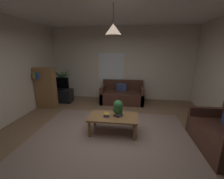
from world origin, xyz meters
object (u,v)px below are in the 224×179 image
object	(u,v)px
book_on_table_0	(106,116)
potted_plant_on_table	(118,108)
tv	(59,83)
couch_under_window	(122,95)
bookshelf_corner	(45,88)
remote_on_table_0	(116,116)
potted_palm_corner	(63,85)
pendant_lamp	(113,29)
tv_stand	(61,95)
book_on_table_2	(107,114)
coffee_table	(113,119)
book_on_table_1	(106,115)

from	to	relation	value
book_on_table_0	potted_plant_on_table	size ratio (longest dim) A/B	0.29
book_on_table_0	tv	distance (m)	2.95
potted_plant_on_table	tv	xyz separation A→B (m)	(-2.42, 1.92, 0.10)
couch_under_window	bookshelf_corner	distance (m)	2.75
book_on_table_0	remote_on_table_0	xyz separation A→B (m)	(0.23, 0.04, -0.00)
potted_palm_corner	pendant_lamp	bearing A→B (deg)	-44.76
book_on_table_0	bookshelf_corner	size ratio (longest dim) A/B	0.08
book_on_table_0	tv_stand	bearing A→B (deg)	136.85
couch_under_window	pendant_lamp	bearing A→B (deg)	-91.93
book_on_table_2	book_on_table_0	bearing A→B (deg)	-173.48
coffee_table	book_on_table_2	bearing A→B (deg)	-158.82
coffee_table	tv	size ratio (longest dim) A/B	1.54
remote_on_table_0	pendant_lamp	distance (m)	1.90
book_on_table_0	bookshelf_corner	world-z (taller)	bookshelf_corner
couch_under_window	potted_plant_on_table	distance (m)	2.23
book_on_table_1	bookshelf_corner	distance (m)	2.72
book_on_table_0	tv	xyz separation A→B (m)	(-2.15, 1.99, 0.29)
pendant_lamp	tv	bearing A→B (deg)	139.91
couch_under_window	remote_on_table_0	bearing A→B (deg)	-89.81
remote_on_table_0	coffee_table	bearing A→B (deg)	-66.46
potted_plant_on_table	potted_palm_corner	xyz separation A→B (m)	(-2.52, 2.36, -0.08)
book_on_table_0	potted_plant_on_table	bearing A→B (deg)	16.23
book_on_table_0	pendant_lamp	size ratio (longest dim) A/B	0.19
book_on_table_0	potted_palm_corner	bearing A→B (deg)	132.71
bookshelf_corner	potted_palm_corner	bearing A→B (deg)	85.58
book_on_table_2	potted_palm_corner	distance (m)	3.33
tv_stand	potted_palm_corner	world-z (taller)	potted_palm_corner
book_on_table_0	pendant_lamp	xyz separation A→B (m)	(0.15, 0.06, 1.90)
remote_on_table_0	couch_under_window	bearing A→B (deg)	-142.85
tv	potted_plant_on_table	bearing A→B (deg)	-38.40
tv	potted_palm_corner	size ratio (longest dim) A/B	0.60
book_on_table_1	tv	distance (m)	2.95
potted_plant_on_table	potted_palm_corner	distance (m)	3.46
book_on_table_0	book_on_table_1	world-z (taller)	book_on_table_1
book_on_table_2	coffee_table	bearing A→B (deg)	21.18
potted_plant_on_table	pendant_lamp	xyz separation A→B (m)	(-0.12, -0.02, 1.71)
remote_on_table_0	potted_plant_on_table	size ratio (longest dim) A/B	0.41
coffee_table	remote_on_table_0	distance (m)	0.11
book_on_table_1	remote_on_table_0	distance (m)	0.24
book_on_table_0	bookshelf_corner	xyz separation A→B (m)	(-2.34, 1.37, 0.26)
book_on_table_1	book_on_table_2	bearing A→B (deg)	32.95
potted_plant_on_table	tv	world-z (taller)	tv
couch_under_window	pendant_lamp	xyz separation A→B (m)	(-0.07, -2.22, 2.07)
book_on_table_1	pendant_lamp	bearing A→B (deg)	21.76
book_on_table_1	potted_palm_corner	distance (m)	3.33
book_on_table_1	potted_plant_on_table	distance (m)	0.32
couch_under_window	coffee_table	bearing A→B (deg)	-91.93
remote_on_table_0	tv_stand	distance (m)	3.11
coffee_table	pendant_lamp	xyz separation A→B (m)	(0.00, 0.00, 1.98)
potted_palm_corner	coffee_table	bearing A→B (deg)	-44.76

